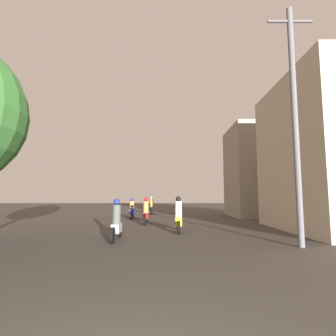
% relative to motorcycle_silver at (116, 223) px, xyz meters
% --- Properties ---
extents(motorcycle_silver, '(0.60, 2.02, 1.57)m').
position_rel_motorcycle_silver_xyz_m(motorcycle_silver, '(0.00, 0.00, 0.00)').
color(motorcycle_silver, black).
rests_on(motorcycle_silver, ground_plane).
extents(motorcycle_yellow, '(0.60, 2.06, 1.66)m').
position_rel_motorcycle_silver_xyz_m(motorcycle_yellow, '(2.45, 2.35, 0.03)').
color(motorcycle_yellow, black).
rests_on(motorcycle_yellow, ground_plane).
extents(motorcycle_red, '(0.60, 2.05, 1.59)m').
position_rel_motorcycle_silver_xyz_m(motorcycle_red, '(0.63, 5.77, -0.01)').
color(motorcycle_red, black).
rests_on(motorcycle_red, ground_plane).
extents(motorcycle_blue, '(0.60, 1.99, 1.52)m').
position_rel_motorcycle_silver_xyz_m(motorcycle_blue, '(-0.72, 9.47, -0.03)').
color(motorcycle_blue, black).
rests_on(motorcycle_blue, ground_plane).
extents(motorcycle_black, '(0.60, 1.96, 1.63)m').
position_rel_motorcycle_silver_xyz_m(motorcycle_black, '(0.44, 14.43, 0.01)').
color(motorcycle_black, black).
rests_on(motorcycle_black, ground_plane).
extents(building_right_near, '(4.76, 7.12, 7.44)m').
position_rel_motorcycle_silver_xyz_m(building_right_near, '(9.92, 2.57, 3.08)').
color(building_right_near, beige).
rests_on(building_right_near, ground_plane).
extents(building_right_far, '(4.45, 5.44, 7.34)m').
position_rel_motorcycle_silver_xyz_m(building_right_far, '(9.36, 11.47, 3.03)').
color(building_right_far, gray).
rests_on(building_right_far, ground_plane).
extents(utility_pole_near, '(1.60, 0.20, 8.38)m').
position_rel_motorcycle_silver_xyz_m(utility_pole_near, '(6.32, -1.37, 3.73)').
color(utility_pole_near, slate).
rests_on(utility_pole_near, ground_plane).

